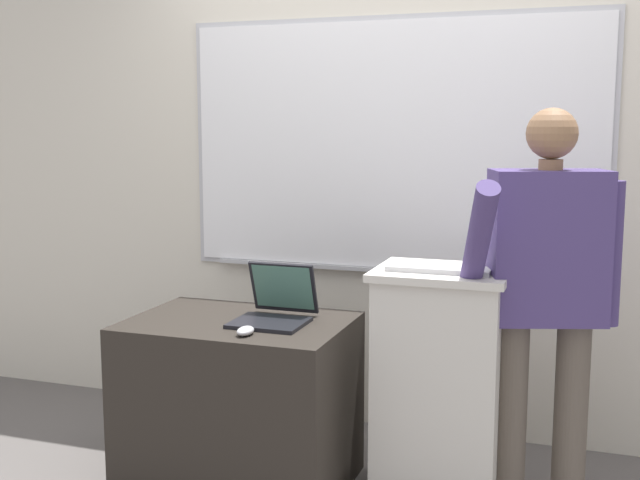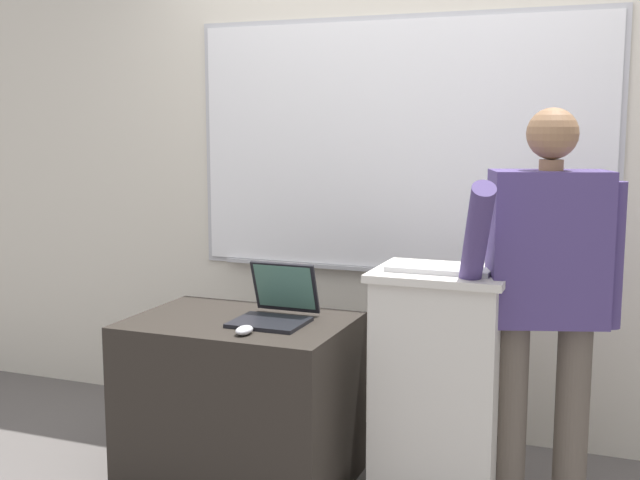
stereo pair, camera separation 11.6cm
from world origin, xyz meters
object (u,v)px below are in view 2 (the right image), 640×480
person_presenter (546,288)px  wireless_keyboard (438,270)px  computer_mouse_by_laptop (244,330)px  side_desk (241,402)px  laptop (276,306)px  lectern_podium (440,388)px

person_presenter → wireless_keyboard: (-0.40, -0.07, 0.06)m
wireless_keyboard → computer_mouse_by_laptop: size_ratio=4.02×
person_presenter → computer_mouse_by_laptop: bearing=179.3°
wireless_keyboard → computer_mouse_by_laptop: bearing=-158.7°
side_desk → laptop: 0.45m
lectern_podium → side_desk: (-0.83, -0.12, -0.13)m
lectern_podium → laptop: lectern_podium is taller
lectern_podium → side_desk: bearing=-171.7°
side_desk → wireless_keyboard: 1.03m
side_desk → person_presenter: size_ratio=0.57×
side_desk → wireless_keyboard: size_ratio=2.28×
lectern_podium → wireless_keyboard: size_ratio=2.40×
lectern_podium → laptop: size_ratio=2.93×
wireless_keyboard → person_presenter: bearing=10.6°
person_presenter → computer_mouse_by_laptop: (-1.10, -0.35, -0.18)m
laptop → computer_mouse_by_laptop: bearing=-95.5°
laptop → computer_mouse_by_laptop: size_ratio=3.29×
lectern_podium → person_presenter: person_presenter is taller
person_presenter → laptop: 1.09m
computer_mouse_by_laptop → person_presenter: bearing=17.6°
person_presenter → computer_mouse_by_laptop: 1.17m
lectern_podium → computer_mouse_by_laptop: size_ratio=9.65×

